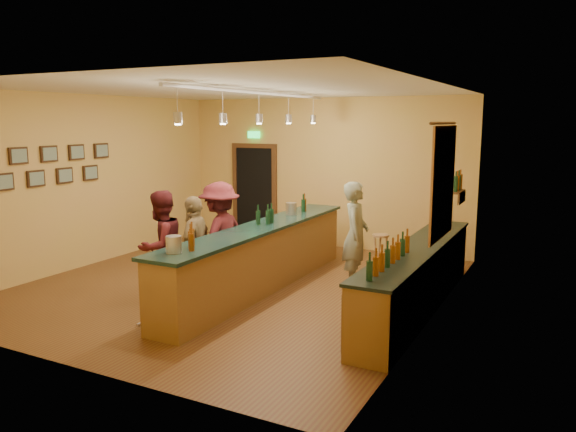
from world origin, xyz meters
The scene contains 18 objects.
floor centered at (0.00, 0.00, 0.00)m, with size 7.00×7.00×0.00m, color #5B2D1A.
ceiling centered at (0.00, 0.00, 3.20)m, with size 6.50×7.00×0.02m, color silver.
wall_back centered at (0.00, 3.50, 1.60)m, with size 6.50×0.02×3.20m, color gold.
wall_front centered at (0.00, -3.50, 1.60)m, with size 6.50×0.02×3.20m, color gold.
wall_left centered at (-3.25, 0.00, 1.60)m, with size 0.02×7.00×3.20m, color gold.
wall_right centered at (3.25, 0.00, 1.60)m, with size 0.02×7.00×3.20m, color gold.
doorway centered at (-1.70, 3.47, 1.13)m, with size 1.15×0.09×2.48m.
tapestry centered at (3.23, 0.40, 1.85)m, with size 0.03×1.40×1.60m, color maroon.
bottle_shelf centered at (3.17, 1.90, 1.67)m, with size 0.17×0.55×0.54m.
picture_grid centered at (-3.21, -0.75, 1.95)m, with size 0.06×2.20×0.70m, color #382111, non-canonical shape.
back_counter centered at (2.97, 0.18, 0.49)m, with size 0.60×4.55×1.27m.
tasting_bar centered at (0.45, 0.00, 0.61)m, with size 0.73×5.10×1.38m.
pendant_track centered at (0.46, 0.00, 2.98)m, with size 0.11×4.60×0.50m.
bartender centered at (1.77, 0.85, 0.87)m, with size 0.64×0.42×1.75m, color gray.
customer_a centered at (-0.56, -1.21, 0.85)m, with size 0.82×0.64×1.70m, color #59191E.
customer_b centered at (-0.09, -0.98, 0.81)m, with size 0.95×0.40×1.62m, color #997A51.
customer_c centered at (-0.09, -0.34, 0.88)m, with size 1.14×0.65×1.76m, color #59191E.
bar_stool centered at (1.76, 2.20, 0.49)m, with size 0.31×0.31×0.63m.
Camera 1 is at (4.91, -7.63, 2.72)m, focal length 35.00 mm.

